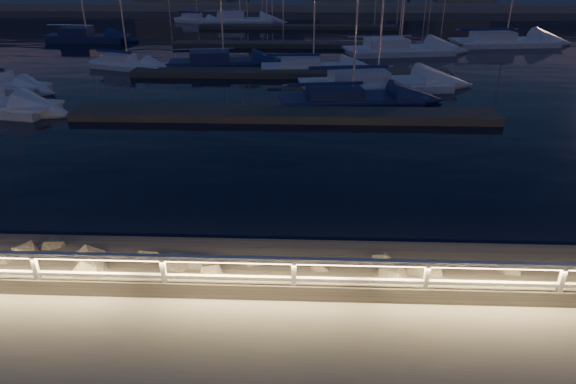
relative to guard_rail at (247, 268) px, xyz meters
name	(u,v)px	position (x,y,z in m)	size (l,w,h in m)	color
ground	(251,296)	(0.07, 0.00, -0.77)	(400.00, 400.00, 0.00)	#A4A094
harbor_water	(293,66)	(0.07, 31.22, -1.74)	(400.00, 440.00, 0.60)	black
guard_rail	(247,268)	(0.00, 0.00, 0.00)	(44.11, 0.12, 1.06)	white
riprap	(264,273)	(0.27, 1.16, -0.92)	(36.30, 2.62, 1.31)	slate
floating_docks	(293,56)	(0.07, 32.50, -1.17)	(22.00, 36.00, 0.40)	#554E47
far_shore	(301,1)	(-0.06, 74.05, -0.48)	(160.00, 14.00, 5.20)	#A4A094
sailboat_a	(0,83)	(-17.97, 21.42, -0.96)	(6.72, 3.82, 11.11)	white
sailboat_d	(349,98)	(3.61, 18.61, -0.96)	(8.47, 3.69, 13.86)	navy
sailboat_e	(126,63)	(-12.10, 27.96, -0.98)	(6.32, 3.69, 10.47)	white
sailboat_f	(221,62)	(-5.19, 28.62, -0.93)	(8.20, 3.69, 13.52)	navy
sailboat_g	(310,66)	(1.47, 27.32, -0.97)	(7.59, 2.83, 12.60)	white
sailboat_h	(373,83)	(5.38, 22.24, -0.92)	(9.96, 4.40, 16.30)	white
sailboat_i	(85,36)	(-20.15, 40.28, -0.90)	(8.01, 2.76, 13.52)	navy
sailboat_k	(397,49)	(8.74, 34.53, -0.90)	(9.77, 4.48, 16.02)	white
sailboat_l	(503,41)	(19.03, 39.22, -0.91)	(10.18, 4.17, 16.74)	white
sailboat_m	(196,19)	(-12.38, 55.06, -0.98)	(6.14, 3.67, 10.20)	white
sailboat_n	(238,20)	(-7.15, 54.13, -0.90)	(8.83, 3.17, 14.79)	white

